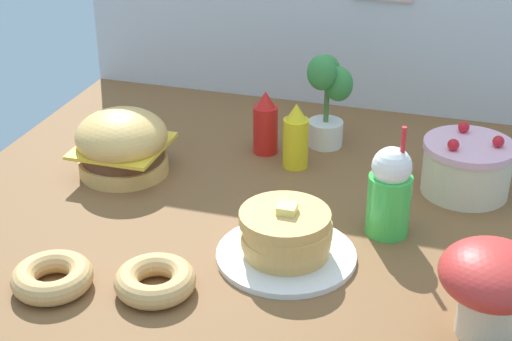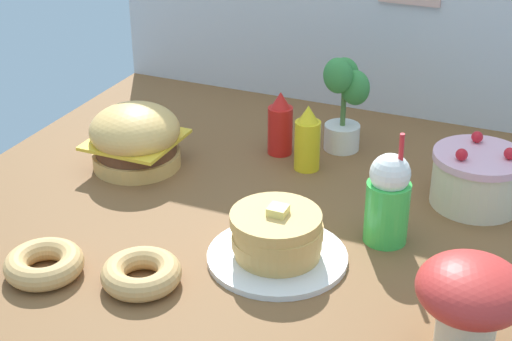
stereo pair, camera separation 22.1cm
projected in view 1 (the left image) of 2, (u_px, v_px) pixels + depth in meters
name	position (u px, v px, depth m)	size (l,w,h in m)	color
ground_plane	(254.00, 234.00, 2.22)	(1.98, 2.02, 0.02)	brown
burger	(122.00, 144.00, 2.50)	(0.30, 0.30, 0.21)	#DBA859
pancake_stack	(286.00, 238.00, 2.07)	(0.38, 0.38, 0.16)	white
layer_cake	(467.00, 167.00, 2.39)	(0.28, 0.28, 0.20)	beige
ketchup_bottle	(265.00, 124.00, 2.63)	(0.08, 0.08, 0.22)	red
mustard_bottle	(296.00, 138.00, 2.54)	(0.08, 0.08, 0.22)	yellow
cream_soda_cup	(390.00, 192.00, 2.15)	(0.12, 0.12, 0.33)	green
donut_pink_glaze	(52.00, 277.00, 1.96)	(0.21, 0.21, 0.06)	tan
donut_chocolate	(155.00, 280.00, 1.95)	(0.21, 0.21, 0.06)	tan
potted_plant	(327.00, 97.00, 2.64)	(0.15, 0.14, 0.34)	white
mushroom_stool	(492.00, 282.00, 1.75)	(0.24, 0.24, 0.23)	beige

